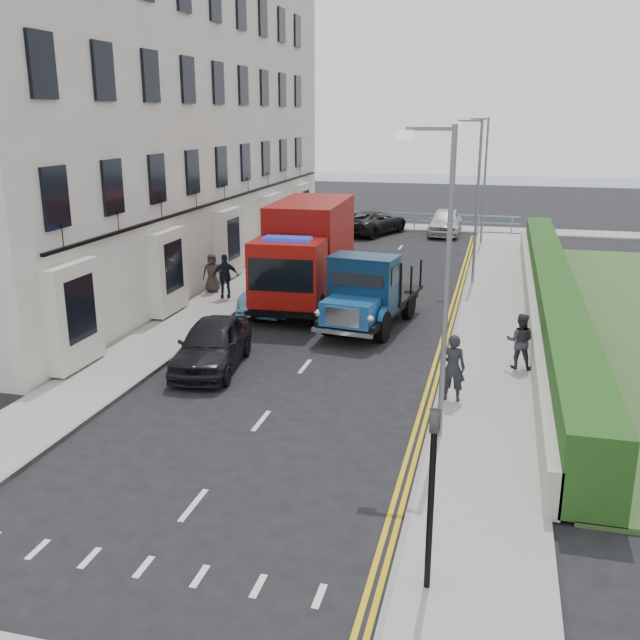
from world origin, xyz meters
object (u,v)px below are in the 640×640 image
Objects in this scene: lamp_near at (442,269)px; lamp_mid at (475,192)px; bedford_lorry at (365,297)px; red_lorry at (307,250)px; lamp_far at (483,173)px; parked_car_front at (212,344)px; pedestrian_east_near at (453,368)px.

lamp_near is 16.00m from lamp_mid.
bedford_lorry is 0.76× the size of red_lorry.
lamp_far is 16.11m from red_lorry.
lamp_far is 1.22× the size of bedford_lorry.
parked_car_front is 2.42× the size of pedestrian_east_near.
parked_car_front is (-0.69, -7.97, -1.36)m from red_lorry.
pedestrian_east_near reaches higher than parked_car_front.
lamp_mid reaches higher than pedestrian_east_near.
bedford_lorry is (-3.14, -18.04, -2.79)m from lamp_far.
lamp_mid is 1.00× the size of lamp_far.
lamp_far is 18.52m from bedford_lorry.
lamp_near is 1.00× the size of lamp_mid.
lamp_far is at bearing 66.02° from parked_car_front.
lamp_near is at bearing 86.82° from pedestrian_east_near.
lamp_near and lamp_mid have the same top height.
lamp_mid and lamp_far have the same top height.
bedford_lorry is 3.26× the size of pedestrian_east_near.
parked_car_front is (-6.78, -12.76, -3.27)m from lamp_mid.
lamp_near is 1.65× the size of parked_car_front.
lamp_near reaches higher than parked_car_front.
pedestrian_east_near is at bearing -51.24° from bedford_lorry.
parked_car_front is (-6.78, -22.76, -3.27)m from lamp_far.
lamp_near reaches higher than pedestrian_east_near.
lamp_mid is at bearing 77.12° from bedford_lorry.
bedford_lorry is at bearing -99.88° from lamp_far.
red_lorry is at bearing -141.80° from lamp_mid.
pedestrian_east_near is (6.31, -9.01, -1.08)m from red_lorry.
lamp_near is at bearing -90.00° from lamp_far.
lamp_far is 1.65× the size of parked_car_front.
lamp_near reaches higher than bedford_lorry.
lamp_near is 9.01m from bedford_lorry.
lamp_far reaches higher than parked_car_front.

